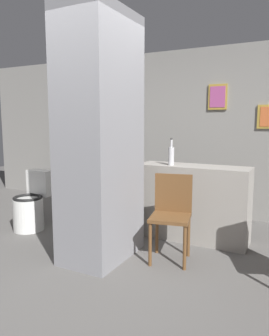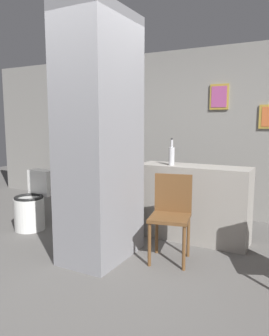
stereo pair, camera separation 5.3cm
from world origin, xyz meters
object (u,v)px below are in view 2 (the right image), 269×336
(toilet, at_px, (33,205))
(bicycle, at_px, (105,199))
(bottle_tall, at_px, (172,155))
(chair_near_pillar, at_px, (171,212))

(toilet, xyz_separation_m, bicycle, (0.69, 0.76, 0.01))
(toilet, distance_m, bicycle, 1.03)
(bicycle, distance_m, bottle_tall, 1.37)
(chair_near_pillar, relative_size, bottle_tall, 2.67)
(chair_near_pillar, relative_size, bicycle, 0.54)
(chair_near_pillar, distance_m, bottle_tall, 0.85)
(toilet, xyz_separation_m, chair_near_pillar, (2.08, -0.05, 0.19))
(toilet, height_order, bicycle, toilet)
(bicycle, xyz_separation_m, bottle_tall, (1.14, -0.21, 0.73))
(bottle_tall, bearing_deg, chair_near_pillar, -67.89)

